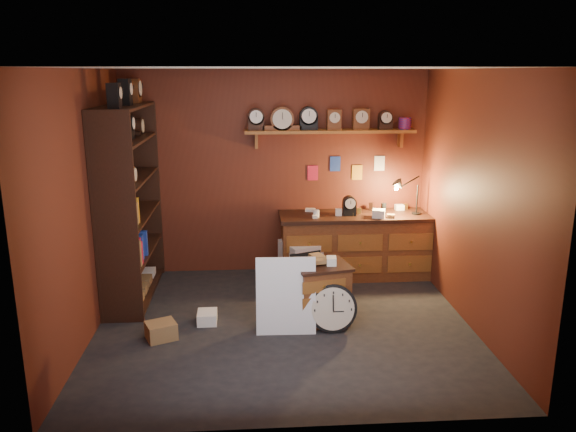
{
  "coord_description": "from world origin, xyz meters",
  "views": [
    {
      "loc": [
        -0.35,
        -5.58,
        2.67
      ],
      "look_at": [
        0.07,
        0.35,
        1.13
      ],
      "focal_mm": 35.0,
      "sensor_mm": 36.0,
      "label": 1
    }
  ],
  "objects_px": {
    "low_cabinet": "(321,290)",
    "big_round_clock": "(333,308)",
    "workbench": "(356,242)",
    "shelving_unit": "(127,196)"
  },
  "relations": [
    {
      "from": "low_cabinet",
      "to": "shelving_unit",
      "type": "bearing_deg",
      "value": 145.45
    },
    {
      "from": "big_round_clock",
      "to": "workbench",
      "type": "bearing_deg",
      "value": 71.43
    },
    {
      "from": "workbench",
      "to": "big_round_clock",
      "type": "distance_m",
      "value": 1.74
    },
    {
      "from": "shelving_unit",
      "to": "workbench",
      "type": "height_order",
      "value": "shelving_unit"
    },
    {
      "from": "workbench",
      "to": "big_round_clock",
      "type": "xyz_separation_m",
      "value": [
        -0.55,
        -1.64,
        -0.22
      ]
    },
    {
      "from": "shelving_unit",
      "to": "workbench",
      "type": "relative_size",
      "value": 1.27
    },
    {
      "from": "shelving_unit",
      "to": "low_cabinet",
      "type": "xyz_separation_m",
      "value": [
        2.2,
        -0.89,
        -0.89
      ]
    },
    {
      "from": "shelving_unit",
      "to": "big_round_clock",
      "type": "height_order",
      "value": "shelving_unit"
    },
    {
      "from": "low_cabinet",
      "to": "big_round_clock",
      "type": "bearing_deg",
      "value": -83.0
    },
    {
      "from": "workbench",
      "to": "low_cabinet",
      "type": "height_order",
      "value": "workbench"
    }
  ]
}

